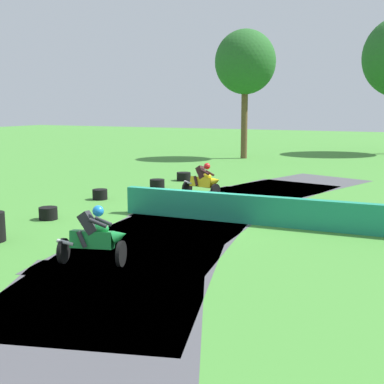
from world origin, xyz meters
The scene contains 10 objects.
ground_plane centered at (0.00, 0.00, 0.00)m, with size 120.00×120.00×0.00m, color #428433.
track_asphalt centered at (0.71, 0.02, 0.00)m, with size 7.42×25.14×0.01m.
safety_barrier centered at (4.89, 0.17, 0.45)m, with size 0.30×14.58×0.90m, color #1E8466.
motorcycle_lead_yellow centered at (-1.35, 3.79, 0.65)m, with size 1.71×1.00×1.43m.
motorcycle_chase_green centered at (0.05, -5.45, 0.66)m, with size 1.68×1.04×1.42m.
tire_stack_near centered at (-4.07, 7.48, 0.20)m, with size 0.68×0.68×0.40m.
tire_stack_mid_a centered at (-4.09, 4.86, 0.20)m, with size 0.66×0.66×0.40m.
tire_stack_mid_b centered at (-4.77, 1.50, 0.20)m, with size 0.58×0.58×0.40m.
tire_stack_far centered at (-4.18, -2.18, 0.20)m, with size 0.59×0.59×0.40m.
tree_mid_rise centered at (-5.05, 18.87, 6.48)m, with size 4.11×4.11×8.69m.
Camera 1 is at (7.00, -14.87, 3.66)m, focal length 48.12 mm.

